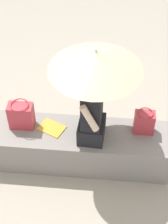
% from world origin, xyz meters
% --- Properties ---
extents(ground_plane, '(14.00, 14.00, 0.00)m').
position_xyz_m(ground_plane, '(0.00, 0.00, 0.00)').
color(ground_plane, '#9E9384').
extents(stone_bench, '(2.11, 0.55, 0.48)m').
position_xyz_m(stone_bench, '(0.00, 0.00, 0.24)').
color(stone_bench, gray).
rests_on(stone_bench, ground).
extents(person_seated, '(0.30, 0.48, 0.90)m').
position_xyz_m(person_seated, '(0.17, -0.04, 0.87)').
color(person_seated, black).
rests_on(person_seated, stone_bench).
extents(parasol, '(0.91, 0.91, 1.13)m').
position_xyz_m(parasol, '(0.19, 0.01, 1.48)').
color(parasol, '#B7B7BC').
rests_on(parasol, stone_bench).
extents(handbag_black, '(0.22, 0.17, 0.29)m').
position_xyz_m(handbag_black, '(0.74, 0.09, 0.62)').
color(handbag_black, '#B2333D').
rests_on(handbag_black, stone_bench).
extents(tote_bag_canvas, '(0.27, 0.20, 0.33)m').
position_xyz_m(tote_bag_canvas, '(-0.62, 0.05, 0.64)').
color(tote_bag_canvas, '#B2333D').
rests_on(tote_bag_canvas, stone_bench).
extents(magazine, '(0.34, 0.30, 0.01)m').
position_xyz_m(magazine, '(-0.29, 0.04, 0.49)').
color(magazine, gold).
rests_on(magazine, stone_bench).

